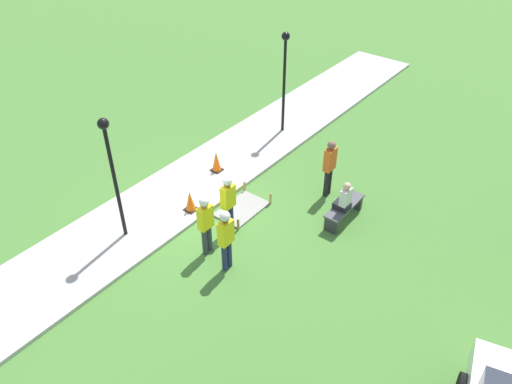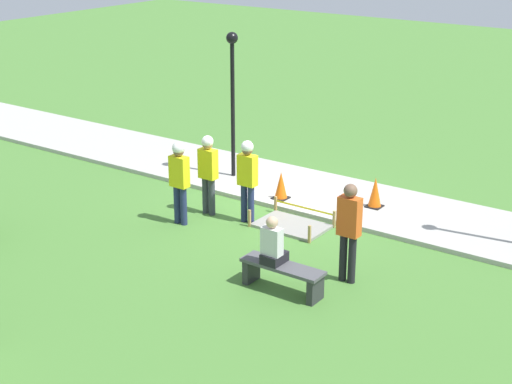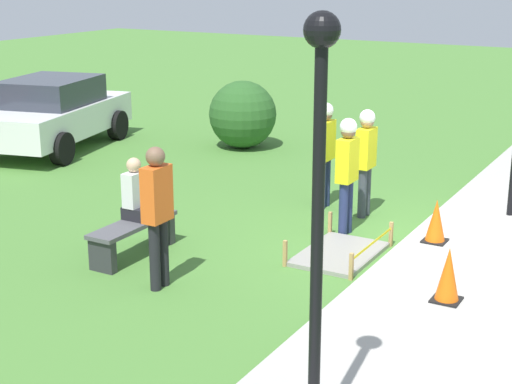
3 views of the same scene
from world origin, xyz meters
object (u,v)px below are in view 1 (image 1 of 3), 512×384
worker_trainee (205,220)px  worker_assistant (228,199)px  bystander_in_orange_shirt (330,165)px  lamppost_near (111,161)px  park_bench (344,209)px  person_seated_on_bench (344,199)px  traffic_cone_far_patch (190,201)px  worker_supervisor (226,235)px  traffic_cone_near_patch (216,161)px  lamppost_far (285,68)px

worker_trainee → worker_assistant: bearing=-174.6°
worker_assistant → bystander_in_orange_shirt: size_ratio=0.98×
lamppost_near → park_bench: bearing=135.1°
worker_trainee → park_bench: bearing=147.5°
person_seated_on_bench → lamppost_near: size_ratio=0.25×
traffic_cone_far_patch → worker_assistant: worker_assistant is taller
traffic_cone_far_patch → lamppost_near: (1.85, -0.66, 2.02)m
person_seated_on_bench → bystander_in_orange_shirt: bearing=-131.0°
worker_supervisor → worker_trainee: worker_supervisor is taller
traffic_cone_far_patch → worker_trainee: size_ratio=0.36×
traffic_cone_far_patch → lamppost_near: bearing=-19.8°
worker_assistant → worker_trainee: (0.98, 0.09, -0.02)m
person_seated_on_bench → bystander_in_orange_shirt: 1.40m
bystander_in_orange_shirt → traffic_cone_near_patch: bearing=-70.6°
traffic_cone_near_patch → worker_trainee: size_ratio=0.38×
worker_supervisor → worker_trainee: size_ratio=1.01×
bystander_in_orange_shirt → park_bench: bearing=53.7°
traffic_cone_far_patch → lamppost_near: size_ratio=0.18×
traffic_cone_far_patch → worker_trainee: (0.91, 1.49, 0.65)m
person_seated_on_bench → worker_supervisor: bearing=-22.9°
traffic_cone_far_patch → lamppost_near: 2.82m
traffic_cone_near_patch → lamppost_far: size_ratio=0.19×
person_seated_on_bench → worker_trainee: 3.86m
traffic_cone_near_patch → person_seated_on_bench: 4.46m
park_bench → worker_trainee: (3.35, -2.14, 0.72)m
traffic_cone_near_patch → lamppost_far: (-3.44, 0.13, 2.04)m
worker_assistant → worker_trainee: bearing=5.4°
park_bench → worker_supervisor: (3.49, -1.35, 0.73)m
person_seated_on_bench → worker_trainee: worker_trainee is taller
lamppost_near → worker_supervisor: bearing=105.4°
worker_assistant → person_seated_on_bench: bearing=133.9°
lamppost_near → bystander_in_orange_shirt: bearing=146.8°
worker_supervisor → traffic_cone_far_patch: bearing=-114.6°
traffic_cone_near_patch → park_bench: size_ratio=0.44×
park_bench → lamppost_far: size_ratio=0.43×
park_bench → lamppost_near: lamppost_near is taller
traffic_cone_near_patch → park_bench: 4.41m
park_bench → lamppost_far: lamppost_far is taller
bystander_in_orange_shirt → worker_supervisor: bearing=-4.7°
traffic_cone_far_patch → bystander_in_orange_shirt: 4.17m
traffic_cone_far_patch → worker_supervisor: bearing=65.4°
traffic_cone_near_patch → park_bench: traffic_cone_near_patch is taller
person_seated_on_bench → worker_assistant: (2.20, -2.28, 0.23)m
bystander_in_orange_shirt → lamppost_near: (5.03, -3.29, 1.37)m
worker_trainee → lamppost_near: size_ratio=0.51×
park_bench → worker_trainee: 4.04m
traffic_cone_far_patch → worker_supervisor: worker_supervisor is taller
person_seated_on_bench → worker_supervisor: 3.60m
park_bench → lamppost_near: size_ratio=0.44×
traffic_cone_near_patch → person_seated_on_bench: (-0.29, 4.44, 0.42)m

